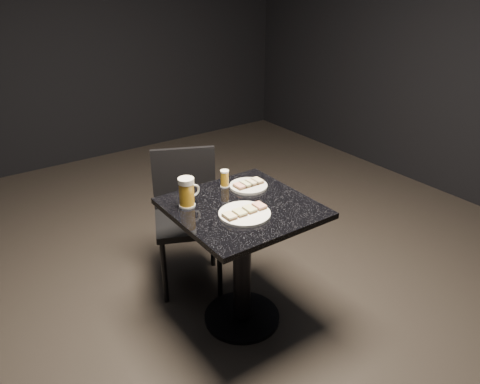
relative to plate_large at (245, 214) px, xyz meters
name	(u,v)px	position (x,y,z in m)	size (l,w,h in m)	color
floor	(242,318)	(0.05, 0.09, -0.76)	(6.00, 6.00, 0.00)	black
plate_large	(245,214)	(0.00, 0.00, 0.00)	(0.26, 0.26, 0.01)	white
plate_small	(248,186)	(0.21, 0.25, 0.00)	(0.21, 0.21, 0.01)	silver
table	(242,245)	(0.05, 0.09, -0.25)	(0.70, 0.70, 0.75)	black
beer_mug	(187,192)	(-0.18, 0.25, 0.07)	(0.12, 0.08, 0.16)	silver
beer_tumbler	(225,179)	(0.10, 0.34, 0.04)	(0.05, 0.05, 0.10)	silver
chair	(187,210)	(0.01, 0.63, -0.26)	(0.52, 0.52, 0.87)	black
canapes_on_plate_large	(245,211)	(0.00, 0.00, 0.02)	(0.23, 0.07, 0.02)	#4C3521
canapes_on_plate_small	(248,183)	(0.21, 0.25, 0.02)	(0.17, 0.07, 0.02)	#4C3521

